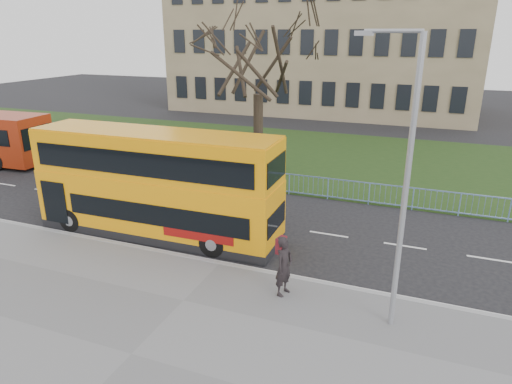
% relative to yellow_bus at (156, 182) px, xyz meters
% --- Properties ---
extents(ground, '(120.00, 120.00, 0.00)m').
position_rel_yellow_bus_xyz_m(ground, '(3.51, -0.05, -2.25)').
color(ground, black).
rests_on(ground, ground).
extents(pavement, '(80.00, 10.50, 0.12)m').
position_rel_yellow_bus_xyz_m(pavement, '(3.51, -6.80, -2.19)').
color(pavement, slate).
rests_on(pavement, ground).
extents(kerb, '(80.00, 0.20, 0.14)m').
position_rel_yellow_bus_xyz_m(kerb, '(3.51, -1.60, -2.18)').
color(kerb, gray).
rests_on(kerb, ground).
extents(grass_verge, '(80.00, 15.40, 0.08)m').
position_rel_yellow_bus_xyz_m(grass_verge, '(3.51, 14.25, -2.21)').
color(grass_verge, '#1B3613').
rests_on(grass_verge, ground).
extents(guard_railing, '(40.00, 0.12, 1.10)m').
position_rel_yellow_bus_xyz_m(guard_railing, '(3.51, 6.55, -1.70)').
color(guard_railing, '#7A9ED9').
rests_on(guard_railing, ground).
extents(bare_tree, '(7.41, 7.41, 10.58)m').
position_rel_yellow_bus_xyz_m(bare_tree, '(0.51, 9.95, 3.12)').
color(bare_tree, black).
rests_on(bare_tree, grass_verge).
extents(civic_building, '(30.00, 15.00, 14.00)m').
position_rel_yellow_bus_xyz_m(civic_building, '(-1.49, 34.95, 4.75)').
color(civic_building, '#807051').
rests_on(civic_building, ground).
extents(yellow_bus, '(10.05, 2.55, 4.20)m').
position_rel_yellow_bus_xyz_m(yellow_bus, '(0.00, 0.00, 0.00)').
color(yellow_bus, '#FE9E0A').
rests_on(yellow_bus, ground).
extents(pedestrian, '(0.62, 0.80, 1.93)m').
position_rel_yellow_bus_xyz_m(pedestrian, '(6.22, -2.69, -1.17)').
color(pedestrian, black).
rests_on(pedestrian, pavement).
extents(street_lamp, '(1.65, 0.32, 7.80)m').
position_rel_yellow_bus_xyz_m(street_lamp, '(9.41, -3.04, 2.14)').
color(street_lamp, '#92949A').
rests_on(street_lamp, pavement).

